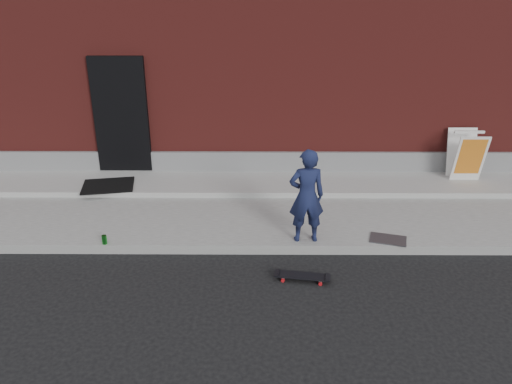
{
  "coord_description": "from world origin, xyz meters",
  "views": [
    {
      "loc": [
        0.08,
        -6.55,
        3.76
      ],
      "look_at": [
        0.04,
        0.8,
        0.69
      ],
      "focal_mm": 35.0,
      "sensor_mm": 36.0,
      "label": 1
    }
  ],
  "objects_px": {
    "soda_can": "(104,240)",
    "pizza_sign": "(466,155)",
    "skateboard": "(302,276)",
    "child": "(307,196)"
  },
  "relations": [
    {
      "from": "child",
      "to": "pizza_sign",
      "type": "relative_size",
      "value": 1.53
    },
    {
      "from": "soda_can",
      "to": "pizza_sign",
      "type": "bearing_deg",
      "value": 21.87
    },
    {
      "from": "child",
      "to": "soda_can",
      "type": "bearing_deg",
      "value": -1.76
    },
    {
      "from": "child",
      "to": "skateboard",
      "type": "height_order",
      "value": "child"
    },
    {
      "from": "child",
      "to": "pizza_sign",
      "type": "xyz_separation_m",
      "value": [
        3.28,
        2.38,
        -0.15
      ]
    },
    {
      "from": "skateboard",
      "to": "soda_can",
      "type": "height_order",
      "value": "soda_can"
    },
    {
      "from": "skateboard",
      "to": "pizza_sign",
      "type": "height_order",
      "value": "pizza_sign"
    },
    {
      "from": "soda_can",
      "to": "skateboard",
      "type": "bearing_deg",
      "value": -14.52
    },
    {
      "from": "child",
      "to": "skateboard",
      "type": "bearing_deg",
      "value": 78.5
    },
    {
      "from": "child",
      "to": "soda_can",
      "type": "distance_m",
      "value": 3.09
    }
  ]
}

